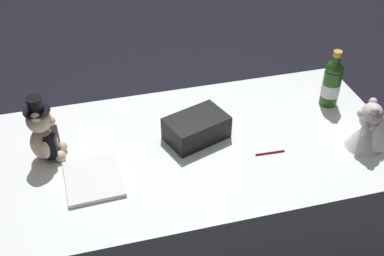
# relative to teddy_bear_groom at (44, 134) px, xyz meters

# --- Properties ---
(ground_plane) EXTENTS (12.00, 12.00, 0.00)m
(ground_plane) POSITION_rel_teddy_bear_groom_xyz_m (0.60, -0.09, -0.86)
(ground_plane) COLOR black
(reception_table) EXTENTS (1.80, 0.91, 0.74)m
(reception_table) POSITION_rel_teddy_bear_groom_xyz_m (0.60, -0.09, -0.49)
(reception_table) COLOR white
(reception_table) RESTS_ON ground_plane
(teddy_bear_groom) EXTENTS (0.14, 0.15, 0.30)m
(teddy_bear_groom) POSITION_rel_teddy_bear_groom_xyz_m (0.00, 0.00, 0.00)
(teddy_bear_groom) COLOR beige
(teddy_bear_groom) RESTS_ON reception_table
(teddy_bear_bride) EXTENTS (0.21, 0.18, 0.23)m
(teddy_bear_bride) POSITION_rel_teddy_bear_groom_xyz_m (1.33, -0.28, -0.02)
(teddy_bear_bride) COLOR white
(teddy_bear_bride) RESTS_ON reception_table
(champagne_bottle) EXTENTS (0.09, 0.09, 0.29)m
(champagne_bottle) POSITION_rel_teddy_bear_groom_xyz_m (1.32, 0.06, 0.00)
(champagne_bottle) COLOR #235217
(champagne_bottle) RESTS_ON reception_table
(signing_pen) EXTENTS (0.13, 0.01, 0.01)m
(signing_pen) POSITION_rel_teddy_bear_groom_xyz_m (0.90, -0.22, -0.12)
(signing_pen) COLOR maroon
(signing_pen) RESTS_ON reception_table
(gift_case_black) EXTENTS (0.30, 0.25, 0.11)m
(gift_case_black) POSITION_rel_teddy_bear_groom_xyz_m (0.63, -0.03, -0.07)
(gift_case_black) COLOR black
(gift_case_black) RESTS_ON reception_table
(guestbook) EXTENTS (0.23, 0.26, 0.02)m
(guestbook) POSITION_rel_teddy_bear_groom_xyz_m (0.17, -0.19, -0.11)
(guestbook) COLOR white
(guestbook) RESTS_ON reception_table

